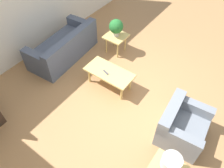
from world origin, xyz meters
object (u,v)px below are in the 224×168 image
object	(u,v)px
armchair	(181,126)
potted_plant	(116,27)
sofa	(64,48)
table_lamp	(171,163)
side_table_plant	(116,38)
coffee_table	(109,73)

from	to	relation	value
armchair	potted_plant	xyz separation A→B (m)	(2.44, -1.35, 0.47)
sofa	table_lamp	xyz separation A→B (m)	(-3.56, 1.40, 0.50)
sofa	armchair	xyz separation A→B (m)	(-3.40, 0.40, 0.01)
side_table_plant	potted_plant	bearing A→B (deg)	180.00
coffee_table	table_lamp	size ratio (longest dim) A/B	2.55
armchair	coffee_table	distance (m)	1.86
sofa	armchair	size ratio (longest dim) A/B	1.98
coffee_table	side_table_plant	world-z (taller)	side_table_plant
armchair	side_table_plant	xyz separation A→B (m)	(2.44, -1.35, 0.13)
coffee_table	side_table_plant	size ratio (longest dim) A/B	2.04
table_lamp	side_table_plant	bearing A→B (deg)	-42.13
armchair	coffee_table	xyz separation A→B (m)	(1.84, -0.25, 0.09)
armchair	table_lamp	xyz separation A→B (m)	(-0.16, 1.00, 0.49)
sofa	potted_plant	bearing A→B (deg)	130.70
side_table_plant	table_lamp	size ratio (longest dim) A/B	1.25
potted_plant	armchair	bearing A→B (deg)	151.01
table_lamp	coffee_table	bearing A→B (deg)	-31.95
coffee_table	potted_plant	bearing A→B (deg)	-61.45
armchair	coffee_table	world-z (taller)	armchair
sofa	table_lamp	size ratio (longest dim) A/B	4.51
side_table_plant	table_lamp	distance (m)	3.53
coffee_table	potted_plant	distance (m)	1.32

